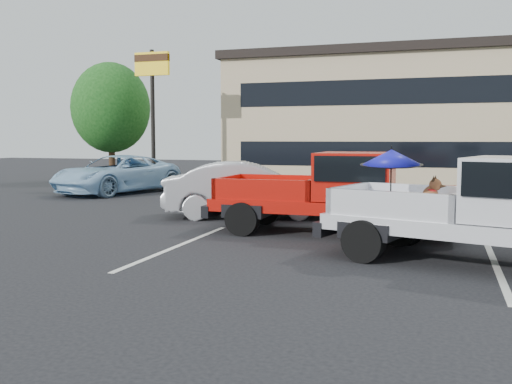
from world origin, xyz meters
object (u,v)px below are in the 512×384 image
(red_pickup, at_px, (348,190))
(silver_sedan, at_px, (249,190))
(motel_sign, at_px, (152,81))
(blue_suv, at_px, (117,174))
(silver_pickup, at_px, (506,206))
(tree_left, at_px, (111,108))

(red_pickup, height_order, silver_sedan, red_pickup)
(motel_sign, height_order, blue_suv, motel_sign)
(silver_pickup, xyz_separation_m, red_pickup, (-3.06, 2.60, -0.03))
(red_pickup, distance_m, blue_suv, 12.50)
(tree_left, bearing_deg, silver_pickup, -41.42)
(red_pickup, relative_size, silver_sedan, 1.22)
(motel_sign, xyz_separation_m, red_pickup, (10.05, -9.50, -3.63))
(silver_pickup, bearing_deg, red_pickup, 155.71)
(motel_sign, xyz_separation_m, silver_pickup, (13.11, -12.10, -3.60))
(tree_left, bearing_deg, silver_sedan, -43.70)
(tree_left, relative_size, blue_suv, 1.10)
(silver_pickup, xyz_separation_m, silver_sedan, (-6.12, 4.60, -0.28))
(tree_left, distance_m, red_pickup, 19.00)
(motel_sign, relative_size, tree_left, 1.00)
(tree_left, xyz_separation_m, blue_suv, (3.68, -5.51, -2.97))
(red_pickup, bearing_deg, silver_pickup, -40.39)
(motel_sign, distance_m, silver_sedan, 10.96)
(motel_sign, relative_size, blue_suv, 1.10)
(silver_sedan, bearing_deg, motel_sign, 24.73)
(silver_sedan, xyz_separation_m, blue_suv, (-7.30, 4.99, -0.01))
(tree_left, bearing_deg, blue_suv, -56.22)
(tree_left, distance_m, blue_suv, 7.26)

